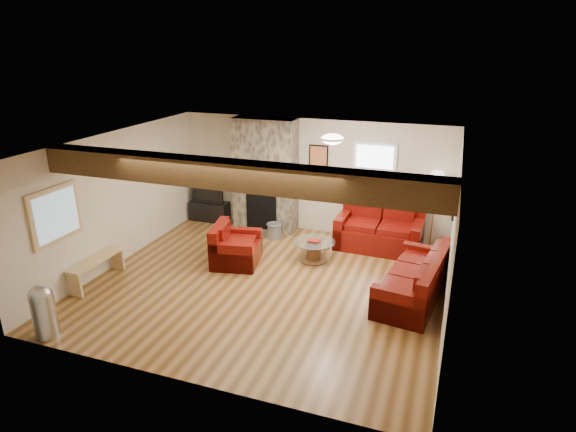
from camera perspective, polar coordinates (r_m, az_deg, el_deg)
name	(u,v)px	position (r m, az deg, el deg)	size (l,w,h in m)	color
room	(265,217)	(8.08, -2.78, -0.15)	(8.00, 8.00, 8.00)	brown
oak_beam	(229,174)	(6.67, -6.98, 4.91)	(6.00, 0.36, 0.38)	#372210
chimney_breast	(265,177)	(10.65, -2.73, 4.69)	(1.40, 0.67, 2.50)	#3A352C
back_window	(374,169)	(10.15, 10.16, 5.56)	(0.90, 0.08, 1.10)	white
hatch_window	(55,215)	(8.44, -25.86, 0.13)	(0.08, 1.00, 0.90)	tan
ceiling_dome	(332,141)	(8.31, 5.28, 8.89)	(0.40, 0.40, 0.18)	white
artwork_back	(318,157)	(10.37, 3.63, 6.99)	(0.42, 0.06, 0.52)	black
artwork_right	(454,202)	(7.66, 19.05, 1.56)	(0.06, 0.55, 0.42)	black
sofa_three	(413,276)	(8.24, 14.65, -6.93)	(2.02, 0.84, 0.78)	#440504
loveseat	(379,227)	(9.99, 10.79, -1.33)	(1.71, 0.98, 0.91)	#440504
armchair_red	(236,244)	(9.24, -6.16, -3.35)	(0.95, 0.83, 0.77)	#440504
coffee_table	(314,251)	(9.37, 3.08, -4.14)	(0.82, 0.82, 0.43)	#4B2918
tv_cabinet	(210,211)	(11.58, -9.25, 0.59)	(0.92, 0.37, 0.46)	black
television	(209,192)	(11.43, -9.38, 2.78)	(0.81, 0.11, 0.47)	black
floor_lamp	(437,184)	(9.77, 17.20, 3.70)	(0.43, 0.43, 1.68)	#A57B45
pine_bench	(97,270)	(9.18, -21.66, -6.01)	(0.28, 1.20, 0.45)	tan
pedal_bin	(44,311)	(7.80, -26.99, -10.04)	(0.33, 0.33, 0.83)	#ADADB2
coal_bucket	(274,230)	(10.44, -1.65, -1.72)	(0.35, 0.35, 0.33)	gray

